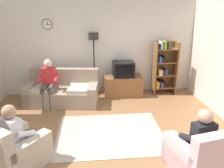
{
  "coord_description": "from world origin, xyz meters",
  "views": [
    {
      "loc": [
        -0.26,
        -4.0,
        2.56
      ],
      "look_at": [
        0.21,
        0.86,
        0.85
      ],
      "focal_mm": 36.23,
      "sensor_mm": 36.0,
      "label": 1
    }
  ],
  "objects": [
    {
      "name": "back_wall_assembly",
      "position": [
        -0.0,
        2.66,
        1.35
      ],
      "size": [
        6.2,
        0.17,
        2.7
      ],
      "color": "silver",
      "rests_on": "ground_plane"
    },
    {
      "name": "person_in_right_armchair",
      "position": [
        1.38,
        -1.08,
        0.6
      ],
      "size": [
        0.57,
        0.59,
        1.12
      ],
      "color": "black",
      "rests_on": "ground_plane"
    },
    {
      "name": "armchair_near_bookshelf",
      "position": [
        1.4,
        -1.17,
        0.29
      ],
      "size": [
        0.97,
        1.03,
        0.9
      ],
      "color": "beige",
      "rests_on": "ground_plane"
    },
    {
      "name": "tv_stand",
      "position": [
        0.67,
        2.25,
        0.3
      ],
      "size": [
        1.1,
        0.56,
        0.59
      ],
      "color": "brown",
      "rests_on": "ground_plane"
    },
    {
      "name": "couch",
      "position": [
        -1.05,
        1.82,
        0.31
      ],
      "size": [
        1.99,
        1.1,
        0.9
      ],
      "color": "gray",
      "rests_on": "ground_plane"
    },
    {
      "name": "person_on_couch",
      "position": [
        -1.38,
        1.71,
        0.7
      ],
      "size": [
        0.55,
        0.57,
        1.24
      ],
      "color": "red",
      "rests_on": "ground_plane"
    },
    {
      "name": "armchair_near_window",
      "position": [
        -1.54,
        -0.74,
        0.29
      ],
      "size": [
        1.17,
        1.18,
        0.9
      ],
      "color": "#BCAD99",
      "rests_on": "ground_plane"
    },
    {
      "name": "ground_plane",
      "position": [
        0.0,
        0.0,
        0.0
      ],
      "size": [
        12.0,
        12.0,
        0.0
      ],
      "primitive_type": "plane",
      "color": "#8C603D"
    },
    {
      "name": "area_rug",
      "position": [
        0.09,
        0.12,
        0.01
      ],
      "size": [
        2.2,
        1.7,
        0.01
      ],
      "primitive_type": "cube",
      "color": "#AD9E8E",
      "rests_on": "ground_plane"
    },
    {
      "name": "bookshelf",
      "position": [
        1.88,
        2.32,
        0.82
      ],
      "size": [
        0.68,
        0.36,
        1.59
      ],
      "color": "brown",
      "rests_on": "ground_plane"
    },
    {
      "name": "floor_lamp",
      "position": [
        -0.17,
        2.35,
        1.45
      ],
      "size": [
        0.28,
        0.28,
        1.85
      ],
      "color": "black",
      "rests_on": "ground_plane"
    },
    {
      "name": "person_in_left_armchair",
      "position": [
        -1.49,
        -0.66,
        0.6
      ],
      "size": [
        0.62,
        0.64,
        1.12
      ],
      "color": "silver",
      "rests_on": "ground_plane"
    },
    {
      "name": "tv",
      "position": [
        0.67,
        2.23,
        0.81
      ],
      "size": [
        0.6,
        0.49,
        0.44
      ],
      "color": "black",
      "rests_on": "tv_stand"
    }
  ]
}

